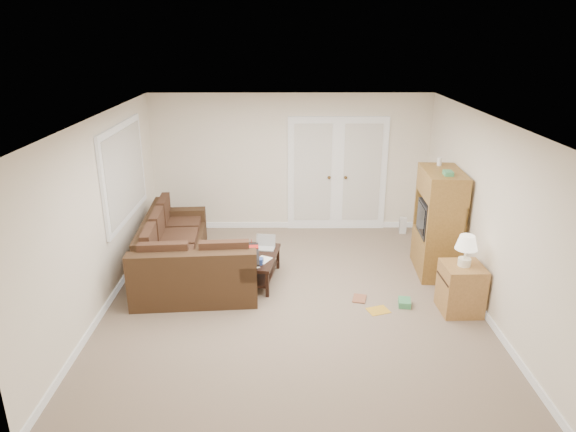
{
  "coord_description": "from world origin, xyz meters",
  "views": [
    {
      "loc": [
        -0.1,
        -6.32,
        3.5
      ],
      "look_at": [
        -0.06,
        0.33,
        1.1
      ],
      "focal_mm": 32.0,
      "sensor_mm": 36.0,
      "label": 1
    }
  ],
  "objects_px": {
    "tv_armoire": "(438,222)",
    "coffee_table": "(259,267)",
    "sectional_sofa": "(182,259)",
    "side_cabinet": "(461,285)"
  },
  "relations": [
    {
      "from": "tv_armoire",
      "to": "coffee_table",
      "type": "bearing_deg",
      "value": -170.04
    },
    {
      "from": "sectional_sofa",
      "to": "tv_armoire",
      "type": "bearing_deg",
      "value": -0.95
    },
    {
      "from": "coffee_table",
      "to": "sectional_sofa",
      "type": "bearing_deg",
      "value": -176.03
    },
    {
      "from": "sectional_sofa",
      "to": "side_cabinet",
      "type": "bearing_deg",
      "value": -18.82
    },
    {
      "from": "sectional_sofa",
      "to": "tv_armoire",
      "type": "height_order",
      "value": "tv_armoire"
    },
    {
      "from": "coffee_table",
      "to": "side_cabinet",
      "type": "height_order",
      "value": "side_cabinet"
    },
    {
      "from": "tv_armoire",
      "to": "side_cabinet",
      "type": "distance_m",
      "value": 1.29
    },
    {
      "from": "sectional_sofa",
      "to": "side_cabinet",
      "type": "distance_m",
      "value": 3.96
    },
    {
      "from": "coffee_table",
      "to": "tv_armoire",
      "type": "relative_size",
      "value": 0.62
    },
    {
      "from": "sectional_sofa",
      "to": "side_cabinet",
      "type": "height_order",
      "value": "side_cabinet"
    }
  ]
}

